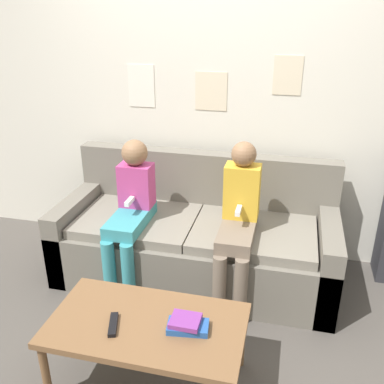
{
  "coord_description": "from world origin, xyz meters",
  "views": [
    {
      "loc": [
        0.64,
        -2.23,
        1.95
      ],
      "look_at": [
        0.0,
        0.4,
        0.76
      ],
      "focal_mm": 40.0,
      "sensor_mm": 36.0,
      "label": 1
    }
  ],
  "objects_px": {
    "couch": "(196,240)",
    "coffee_table": "(147,329)",
    "person_right": "(238,218)",
    "tv_remote": "(113,325)",
    "person_left": "(131,208)"
  },
  "relations": [
    {
      "from": "couch",
      "to": "person_right",
      "type": "bearing_deg",
      "value": -30.85
    },
    {
      "from": "coffee_table",
      "to": "person_right",
      "type": "distance_m",
      "value": 1.0
    },
    {
      "from": "coffee_table",
      "to": "tv_remote",
      "type": "height_order",
      "value": "tv_remote"
    },
    {
      "from": "coffee_table",
      "to": "person_right",
      "type": "bearing_deg",
      "value": 68.66
    },
    {
      "from": "couch",
      "to": "person_right",
      "type": "relative_size",
      "value": 1.83
    },
    {
      "from": "tv_remote",
      "to": "couch",
      "type": "bearing_deg",
      "value": 63.85
    },
    {
      "from": "couch",
      "to": "person_right",
      "type": "distance_m",
      "value": 0.51
    },
    {
      "from": "person_right",
      "to": "tv_remote",
      "type": "bearing_deg",
      "value": -117.74
    },
    {
      "from": "person_left",
      "to": "person_right",
      "type": "relative_size",
      "value": 0.96
    },
    {
      "from": "couch",
      "to": "person_left",
      "type": "height_order",
      "value": "person_left"
    },
    {
      "from": "person_left",
      "to": "person_right",
      "type": "distance_m",
      "value": 0.77
    },
    {
      "from": "tv_remote",
      "to": "person_left",
      "type": "bearing_deg",
      "value": 87.47
    },
    {
      "from": "couch",
      "to": "tv_remote",
      "type": "xyz_separation_m",
      "value": [
        -0.17,
        -1.17,
        0.13
      ]
    },
    {
      "from": "couch",
      "to": "coffee_table",
      "type": "distance_m",
      "value": 1.1
    },
    {
      "from": "couch",
      "to": "person_right",
      "type": "xyz_separation_m",
      "value": [
        0.34,
        -0.2,
        0.33
      ]
    }
  ]
}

